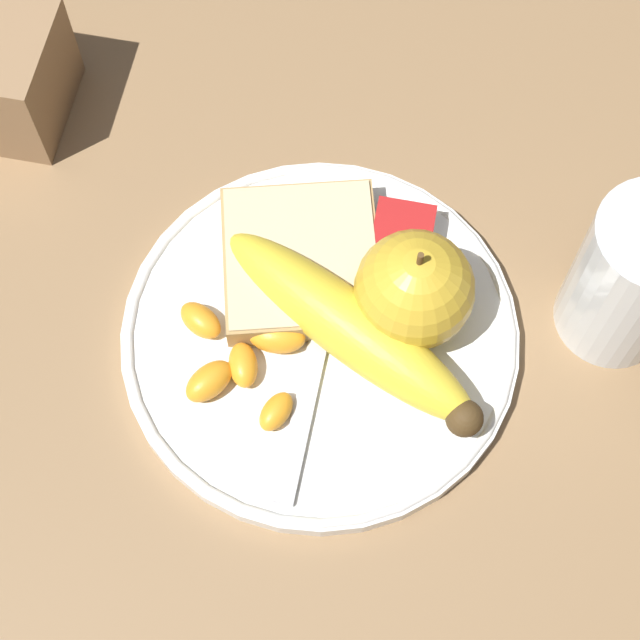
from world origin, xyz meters
The scene contains 16 objects.
ground_plane centered at (0.00, 0.00, 0.00)m, with size 3.00×3.00×0.00m, color olive.
plate centered at (0.00, 0.00, 0.01)m, with size 0.24×0.24×0.01m.
juice_glass centered at (0.05, -0.17, 0.05)m, with size 0.07×0.07×0.11m.
apple centered at (0.02, -0.05, 0.05)m, with size 0.07×0.07×0.08m.
banana centered at (0.00, -0.02, 0.03)m, with size 0.12×0.18×0.04m.
bread_slice centered at (0.04, 0.02, 0.02)m, with size 0.12×0.12×0.02m.
fork centered at (0.00, 0.00, 0.01)m, with size 0.18×0.03×0.00m.
jam_packet centered at (0.07, -0.04, 0.02)m, with size 0.04×0.04×0.02m.
orange_segment_0 centered at (-0.06, 0.01, 0.02)m, with size 0.03×0.02×0.01m.
orange_segment_1 centered at (-0.03, 0.04, 0.02)m, with size 0.03×0.03×0.02m.
orange_segment_2 centered at (-0.05, 0.06, 0.02)m, with size 0.04×0.03×0.02m.
orange_segment_3 centered at (-0.01, 0.07, 0.02)m, with size 0.03×0.03×0.02m.
orange_segment_4 centered at (0.01, 0.02, 0.02)m, with size 0.03×0.03×0.02m.
orange_segment_5 centered at (0.00, 0.04, 0.02)m, with size 0.04×0.03×0.02m.
orange_segment_6 centered at (-0.01, 0.02, 0.02)m, with size 0.02×0.04×0.02m.
orange_segment_7 centered at (0.01, 0.04, 0.02)m, with size 0.03×0.04×0.02m.
Camera 1 is at (-0.25, -0.05, 0.60)m, focal length 60.00 mm.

